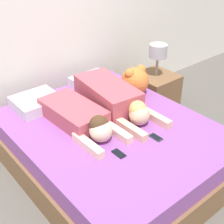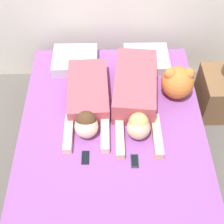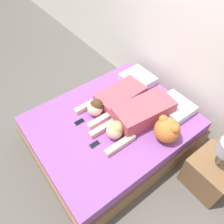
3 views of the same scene
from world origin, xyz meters
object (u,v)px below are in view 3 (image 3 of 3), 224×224
at_px(cell_phone_left, 79,122).
at_px(plush_toy, 167,130).
at_px(pillow_head_right, 174,107).
at_px(person_left, 114,99).
at_px(nightstand, 211,172).
at_px(bed, 112,131).
at_px(pillow_head_left, 138,79).
at_px(person_right, 138,116).
at_px(cell_phone_right, 95,144).

distance_m(cell_phone_left, plush_toy, 1.07).
relative_size(pillow_head_right, person_left, 0.46).
bearing_deg(person_left, cell_phone_left, -90.66).
height_order(person_left, nightstand, nightstand).
distance_m(person_left, nightstand, 1.47).
xyz_separation_m(bed, pillow_head_left, (-0.36, 0.75, 0.30)).
relative_size(pillow_head_right, nightstand, 0.51).
height_order(pillow_head_right, plush_toy, plush_toy).
relative_size(person_right, cell_phone_left, 8.95).
xyz_separation_m(cell_phone_left, plush_toy, (0.82, 0.68, 0.15)).
distance_m(pillow_head_left, cell_phone_right, 1.26).
relative_size(person_right, nightstand, 1.27).
bearing_deg(bed, cell_phone_right, -65.81).
bearing_deg(person_right, bed, -132.18).
bearing_deg(person_right, pillow_head_right, 74.50).
relative_size(bed, cell_phone_right, 16.57).
bearing_deg(person_right, person_left, -173.48).
relative_size(cell_phone_left, cell_phone_right, 1.00).
bearing_deg(nightstand, pillow_head_right, 166.40).
distance_m(person_right, cell_phone_left, 0.74).
height_order(pillow_head_left, nightstand, nightstand).
distance_m(bed, person_left, 0.44).
bearing_deg(plush_toy, bed, -150.91).
height_order(person_left, person_right, person_right).
relative_size(bed, plush_toy, 6.45).
bearing_deg(cell_phone_right, person_right, 86.11).
distance_m(bed, nightstand, 1.30).
bearing_deg(pillow_head_left, plush_toy, -23.72).
bearing_deg(person_right, pillow_head_left, 138.14).
distance_m(person_left, plush_toy, 0.83).
bearing_deg(cell_phone_left, pillow_head_left, 97.20).
distance_m(pillow_head_left, cell_phone_left, 1.11).
bearing_deg(person_left, bed, -41.57).
bearing_deg(bed, person_left, 138.43).
relative_size(bed, pillow_head_left, 4.57).
bearing_deg(bed, pillow_head_left, 115.47).
bearing_deg(pillow_head_left, person_left, -75.54).
distance_m(pillow_head_right, person_left, 0.80).
bearing_deg(nightstand, cell_phone_right, -136.95).
distance_m(bed, person_right, 0.48).
bearing_deg(pillow_head_left, nightstand, -7.36).
distance_m(bed, pillow_head_right, 0.89).
xyz_separation_m(bed, person_right, (0.22, 0.24, 0.36)).
bearing_deg(pillow_head_left, pillow_head_right, 0.00).
distance_m(bed, pillow_head_left, 0.89).
height_order(cell_phone_left, cell_phone_right, same).
xyz_separation_m(pillow_head_right, cell_phone_right, (-0.19, -1.14, -0.05)).
bearing_deg(pillow_head_right, person_right, -105.50).
relative_size(cell_phone_right, nightstand, 0.14).
distance_m(pillow_head_left, pillow_head_right, 0.72).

